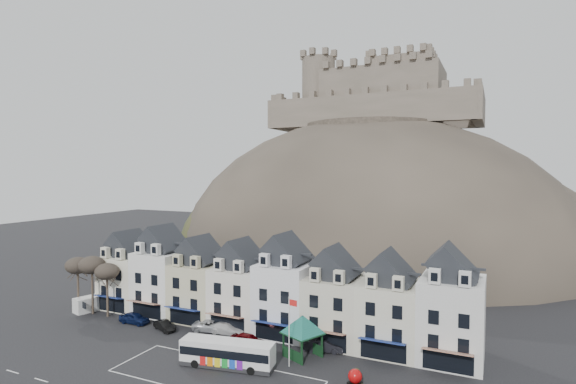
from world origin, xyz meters
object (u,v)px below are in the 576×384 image
object	(u,v)px
car_black	(164,326)
car_white	(228,328)
bus	(227,352)
car_maroon	(248,340)
car_silver	(213,326)
car_charcoal	(324,345)
flagpole	(290,327)
car_navy	(134,318)
bus_shelter	(303,325)
red_buoy	(355,378)
white_van	(91,303)

from	to	relation	value
car_black	car_white	distance (m)	8.73
bus	car_black	distance (m)	14.92
car_maroon	car_silver	bearing A→B (deg)	71.76
car_white	car_charcoal	bearing A→B (deg)	-92.92
bus	flagpole	world-z (taller)	flagpole
bus	car_white	bearing A→B (deg)	112.51
car_navy	bus_shelter	bearing A→B (deg)	-91.94
car_black	red_buoy	bearing A→B (deg)	-77.30
car_maroon	bus_shelter	bearing A→B (deg)	-88.03
car_white	car_charcoal	size ratio (longest dim) A/B	1.11
car_silver	car_maroon	bearing A→B (deg)	-125.13
car_navy	car_maroon	world-z (taller)	car_maroon
white_van	car_black	bearing A→B (deg)	8.92
flagpole	car_charcoal	size ratio (longest dim) A/B	1.65
car_charcoal	car_maroon	bearing A→B (deg)	90.76
white_van	car_charcoal	xyz separation A→B (m)	(37.48, 0.40, -0.33)
car_black	car_maroon	bearing A→B (deg)	-68.42
car_black	car_silver	distance (m)	6.58
car_silver	car_charcoal	world-z (taller)	car_charcoal
bus_shelter	car_maroon	size ratio (longest dim) A/B	1.51
car_silver	bus_shelter	bearing A→B (deg)	-115.09
red_buoy	car_navy	bearing A→B (deg)	171.98
car_white	car_black	bearing A→B (deg)	104.19
car_white	bus	bearing A→B (deg)	-150.17
white_van	car_silver	size ratio (longest dim) A/B	0.97
white_van	car_charcoal	world-z (taller)	white_van
car_maroon	car_charcoal	xyz separation A→B (m)	(8.81, 2.39, -0.01)
white_van	car_navy	distance (m)	10.31
white_van	car_charcoal	distance (m)	37.48
red_buoy	car_silver	world-z (taller)	red_buoy
car_navy	white_van	bearing A→B (deg)	79.83
white_van	car_black	size ratio (longest dim) A/B	1.34
car_silver	car_maroon	size ratio (longest dim) A/B	1.17
bus_shelter	car_maroon	xyz separation A→B (m)	(-7.14, 0.00, -2.96)
car_black	car_white	bearing A→B (deg)	-51.78
flagpole	car_charcoal	world-z (taller)	flagpole
bus	car_navy	distance (m)	20.29
bus_shelter	red_buoy	distance (m)	9.06
red_buoy	car_black	size ratio (longest dim) A/B	0.45
flagpole	car_maroon	distance (m)	8.33
car_white	car_maroon	distance (m)	5.15
car_white	car_maroon	world-z (taller)	car_maroon
flagpole	car_white	bearing A→B (deg)	154.35
car_charcoal	bus_shelter	bearing A→B (deg)	130.70
flagpole	car_silver	world-z (taller)	flagpole
car_black	car_white	xyz separation A→B (m)	(8.37, 2.50, 0.11)
bus_shelter	car_black	world-z (taller)	bus_shelter
car_maroon	white_van	bearing A→B (deg)	87.99
flagpole	bus	bearing A→B (deg)	-154.39
bus_shelter	car_silver	distance (m)	14.47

